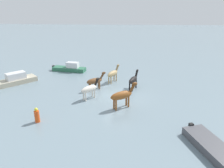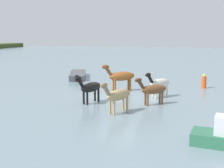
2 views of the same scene
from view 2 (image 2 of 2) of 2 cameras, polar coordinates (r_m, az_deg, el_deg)
ground_plane at (r=19.80m, az=1.31°, el=-2.76°), size 150.98×150.98×0.00m
horse_gray_outer at (r=22.08m, az=1.68°, el=1.47°), size 1.81×2.36×2.02m
horse_mid_herd at (r=18.33m, az=-4.19°, el=-0.66°), size 2.24×1.20×1.78m
horse_pinto_flank at (r=18.00m, az=7.83°, el=-1.06°), size 1.61×1.93×1.70m
horse_dark_mare at (r=20.13m, az=9.02°, el=0.13°), size 1.97×1.69×1.75m
horse_lead at (r=15.97m, az=1.10°, el=-2.15°), size 2.19×1.41×1.79m
boat_launch_far at (r=29.22m, az=-6.54°, el=1.58°), size 5.37×3.03×0.75m
buoy_channel_marker at (r=24.44m, az=17.18°, el=0.41°), size 0.36×0.36×1.14m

